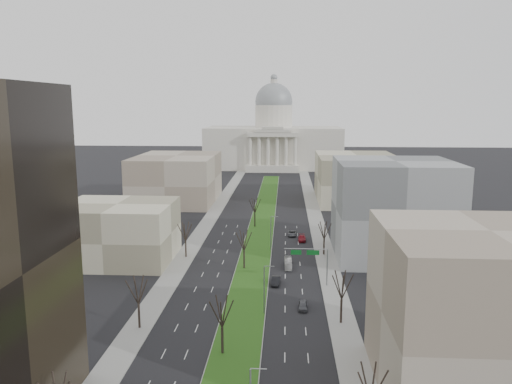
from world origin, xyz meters
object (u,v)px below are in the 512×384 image
at_px(car_red, 302,238).
at_px(box_van, 288,263).
at_px(car_grey_near, 303,305).
at_px(car_black, 276,281).
at_px(car_grey_far, 292,233).

bearing_deg(car_red, box_van, -98.56).
relative_size(car_grey_near, car_red, 0.82).
height_order(car_grey_near, car_black, car_black).
height_order(car_black, car_red, car_black).
bearing_deg(box_van, car_grey_far, 86.46).
bearing_deg(car_black, box_van, 80.56).
bearing_deg(box_van, car_red, 79.38).
bearing_deg(car_red, car_grey_far, 117.35).
bearing_deg(car_grey_near, car_red, 90.98).
distance_m(car_grey_near, car_red, 47.02).
xyz_separation_m(car_grey_near, car_grey_far, (-1.34, 52.35, -0.01)).
xyz_separation_m(car_black, car_grey_far, (3.95, 39.80, -0.10)).
xyz_separation_m(car_red, car_grey_far, (-2.63, 5.35, -0.04)).
relative_size(car_black, box_van, 0.71).
bearing_deg(car_red, car_grey_near, -90.43).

